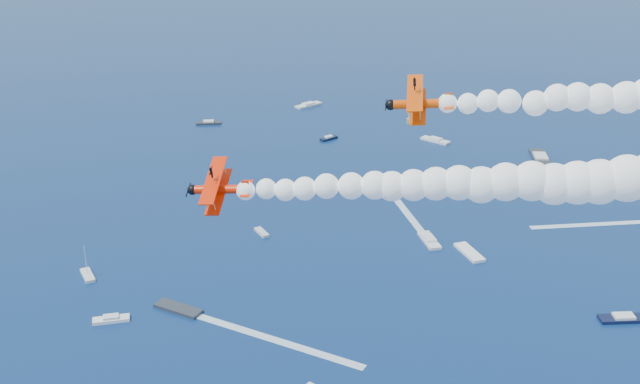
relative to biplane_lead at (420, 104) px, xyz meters
The scene contains 5 objects.
biplane_lead is the anchor object (origin of this frame).
biplane_trail 26.56m from the biplane_lead, 141.54° to the right, with size 8.02×9.00×5.42m, color #FF2605, non-canonical shape.
smoke_trail_trail 10.92m from the biplane_lead, 36.50° to the right, with size 51.31×24.98×9.97m, color white, non-canonical shape.
spectator_boats 110.75m from the biplane_lead, 92.14° to the left, with size 249.49×186.83×0.70m.
boat_wakes 102.09m from the biplane_lead, 108.90° to the left, with size 79.85×100.93×0.04m.
Camera 1 is at (49.35, -55.00, 89.53)m, focal length 45.88 mm.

